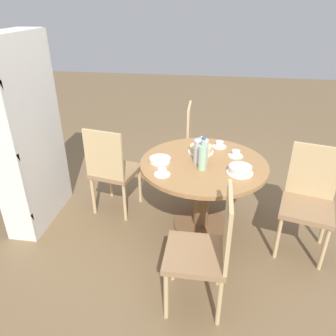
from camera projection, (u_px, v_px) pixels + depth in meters
The scene contains 15 objects.
ground_plane at pixel (200, 225), 3.27m from camera, with size 14.00×14.00×0.00m, color brown.
dining_table at pixel (203, 178), 3.02m from camera, with size 1.15×1.15×0.70m.
chair_a at pixel (308, 199), 2.77m from camera, with size 0.51×0.51×0.94m.
chair_b at pixel (199, 143), 3.85m from camera, with size 0.43×0.43×0.94m.
chair_c at pixel (112, 169), 3.26m from camera, with size 0.50×0.50×0.94m.
chair_d at pixel (206, 249), 2.22m from camera, with size 0.42×0.42×0.94m.
bookshelf at pixel (29, 137), 3.01m from camera, with size 0.83×0.28×1.78m.
coffee_pot at pixel (201, 150), 2.90m from camera, with size 0.13×0.13×0.25m.
water_bottle at pixel (203, 157), 2.77m from camera, with size 0.07×0.07×0.29m.
cake_main at pixel (201, 149), 3.12m from camera, with size 0.24×0.24×0.07m.
cake_second at pixel (240, 170), 2.75m from camera, with size 0.22×0.22×0.07m.
cup_a at pixel (162, 172), 2.73m from camera, with size 0.14×0.14×0.06m.
cup_b at pixel (236, 154), 3.05m from camera, with size 0.14×0.14×0.06m.
cup_c at pixel (219, 145), 3.24m from camera, with size 0.14×0.14×0.06m.
plate_stack at pixel (160, 160), 2.94m from camera, with size 0.19×0.19×0.04m.
Camera 1 is at (-2.65, -0.07, 2.02)m, focal length 35.00 mm.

